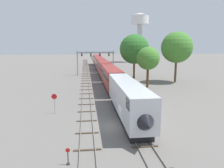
# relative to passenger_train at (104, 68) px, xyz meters

# --- Properties ---
(ground_plane) EXTENTS (400.00, 400.00, 0.00)m
(ground_plane) POSITION_rel_passenger_train_xyz_m (-2.00, -41.64, -2.61)
(ground_plane) COLOR slate
(track_main) EXTENTS (2.60, 200.00, 0.16)m
(track_main) POSITION_rel_passenger_train_xyz_m (0.00, 18.36, -2.54)
(track_main) COLOR slate
(track_main) RESTS_ON ground
(track_near) EXTENTS (2.60, 160.00, 0.16)m
(track_near) POSITION_rel_passenger_train_xyz_m (-5.50, -1.64, -2.54)
(track_near) COLOR slate
(track_near) RESTS_ON ground
(passenger_train) EXTENTS (3.04, 96.16, 4.80)m
(passenger_train) POSITION_rel_passenger_train_xyz_m (0.00, 0.00, 0.00)
(passenger_train) COLOR silver
(passenger_train) RESTS_ON ground
(signal_gantry) EXTENTS (12.10, 0.49, 7.86)m
(signal_gantry) POSITION_rel_passenger_train_xyz_m (-2.25, 3.92, 3.15)
(signal_gantry) COLOR #999BA0
(signal_gantry) RESTS_ON ground
(water_tower) EXTENTS (9.72, 9.72, 26.65)m
(water_tower) POSITION_rel_passenger_train_xyz_m (24.68, 54.84, 18.36)
(water_tower) COLOR beige
(water_tower) RESTS_ON ground
(switch_stand) EXTENTS (0.36, 0.24, 1.46)m
(switch_stand) POSITION_rel_passenger_train_xyz_m (-7.10, -49.93, -2.09)
(switch_stand) COLOR black
(switch_stand) RESTS_ON ground
(stop_sign) EXTENTS (0.76, 0.08, 2.88)m
(stop_sign) POSITION_rel_passenger_train_xyz_m (-10.00, -35.84, -0.74)
(stop_sign) COLOR gray
(stop_sign) RESTS_ON ground
(trackside_tree_left) EXTENTS (5.20, 5.20, 9.28)m
(trackside_tree_left) POSITION_rel_passenger_train_xyz_m (8.58, -18.39, 4.02)
(trackside_tree_left) COLOR brown
(trackside_tree_left) RESTS_ON ground
(trackside_tree_mid) EXTENTS (8.56, 8.56, 12.73)m
(trackside_tree_mid) POSITION_rel_passenger_train_xyz_m (8.70, -3.68, 5.82)
(trackside_tree_mid) COLOR brown
(trackside_tree_mid) RESTS_ON ground
(trackside_tree_right) EXTENTS (7.96, 7.96, 13.02)m
(trackside_tree_right) POSITION_rel_passenger_train_xyz_m (17.78, -12.35, 6.40)
(trackside_tree_right) COLOR brown
(trackside_tree_right) RESTS_ON ground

